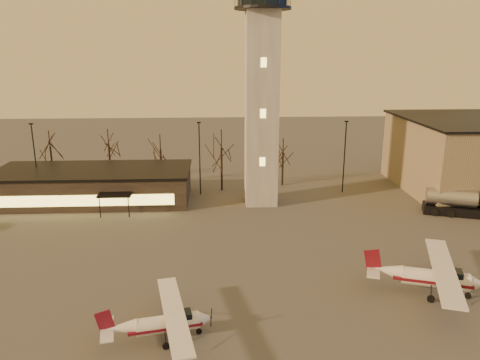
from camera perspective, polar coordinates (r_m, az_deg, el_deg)
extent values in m
plane|color=#3E3C3A|center=(34.89, 7.31, -18.48)|extent=(220.00, 220.00, 0.00)
cube|color=gray|center=(59.11, 2.64, 8.36)|extent=(4.00, 4.00, 24.00)
cylinder|color=black|center=(58.81, 2.79, 20.18)|extent=(6.80, 6.80, 0.30)
cube|color=black|center=(64.94, -17.37, -0.70)|extent=(25.00, 10.00, 4.00)
cube|color=black|center=(64.40, -17.52, 1.13)|extent=(25.40, 10.40, 0.30)
cube|color=#FFDA59|center=(60.42, -18.47, -2.41)|extent=(22.00, 0.08, 1.40)
cube|color=black|center=(58.26, -15.01, -1.75)|extent=(4.00, 2.00, 0.20)
cylinder|color=black|center=(68.50, -23.66, 2.11)|extent=(0.16, 0.16, 10.00)
cube|color=black|center=(67.61, -24.13, 6.27)|extent=(0.50, 0.25, 0.18)
cylinder|color=black|center=(64.07, -4.93, 2.53)|extent=(0.16, 0.16, 10.00)
cube|color=black|center=(63.12, -5.04, 6.99)|extent=(0.50, 0.25, 0.18)
cylinder|color=black|center=(66.42, 12.60, 2.67)|extent=(0.16, 0.16, 10.00)
cube|color=black|center=(65.50, 12.86, 6.98)|extent=(0.50, 0.25, 0.18)
cylinder|color=black|center=(74.45, -21.92, 1.61)|extent=(0.28, 0.28, 5.74)
cylinder|color=black|center=(70.91, -9.58, 1.68)|extent=(0.28, 0.28, 5.25)
cylinder|color=black|center=(66.43, -2.25, 1.34)|extent=(0.28, 0.28, 6.16)
cylinder|color=black|center=(69.19, 5.21, 1.36)|extent=(0.28, 0.28, 4.97)
cylinder|color=black|center=(74.14, -15.57, 2.07)|extent=(0.28, 0.28, 5.60)
cylinder|color=silver|center=(42.20, 22.68, -11.03)|extent=(5.42, 3.08, 1.48)
cone|color=silver|center=(42.73, 26.83, -11.20)|extent=(1.42, 1.66, 1.41)
cone|color=silver|center=(41.76, 17.37, -10.52)|extent=(2.98, 2.06, 1.25)
cube|color=black|center=(42.15, 24.31, -10.48)|extent=(2.00, 1.68, 0.79)
cube|color=#570C16|center=(42.19, 22.36, -11.09)|extent=(6.30, 3.42, 0.25)
cube|color=silver|center=(41.91, 23.59, -9.98)|extent=(5.64, 12.37, 0.16)
cube|color=silver|center=(41.68, 15.96, -10.28)|extent=(2.18, 3.88, 0.09)
cube|color=#570C16|center=(41.34, 15.88, -9.28)|extent=(1.52, 0.59, 1.93)
cylinder|color=silver|center=(34.24, -8.80, -16.92)|extent=(4.49, 2.07, 1.22)
cone|color=silver|center=(34.51, -4.41, -16.49)|extent=(1.07, 1.32, 1.17)
cone|color=silver|center=(34.10, -14.41, -17.14)|extent=(2.42, 1.47, 1.04)
cube|color=black|center=(34.09, -7.19, -16.17)|extent=(1.58, 1.25, 0.66)
cube|color=maroon|center=(34.26, -9.12, -17.01)|extent=(5.24, 2.26, 0.21)
cube|color=silver|center=(33.89, -8.03, -15.80)|extent=(3.48, 10.44, 0.13)
cube|color=silver|center=(34.08, -15.91, -17.09)|extent=(1.46, 3.22, 0.08)
cube|color=maroon|center=(33.74, -16.16, -16.15)|extent=(1.30, 0.34, 1.60)
cube|color=black|center=(63.05, 25.28, -3.38)|extent=(8.93, 5.09, 1.11)
cylinder|color=#A6A6AA|center=(62.40, 24.35, -1.94)|extent=(6.06, 3.85, 2.13)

